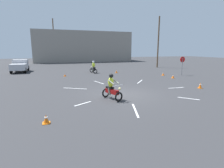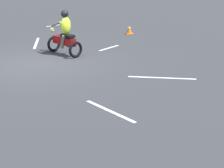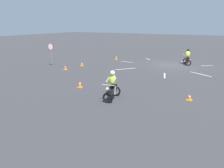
% 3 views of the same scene
% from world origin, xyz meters
% --- Properties ---
extents(ground_plane, '(120.00, 120.00, 0.00)m').
position_xyz_m(ground_plane, '(0.00, 0.00, 0.00)').
color(ground_plane, '#333335').
extents(motorcycle_rider_foreground, '(1.07, 1.55, 1.66)m').
position_xyz_m(motorcycle_rider_foreground, '(-1.23, -0.90, 0.73)').
color(motorcycle_rider_foreground, black).
rests_on(motorcycle_rider_foreground, ground).
extents(motorcycle_rider_background, '(0.83, 1.55, 1.66)m').
position_xyz_m(motorcycle_rider_background, '(0.52, 12.15, 0.73)').
color(motorcycle_rider_background, black).
rests_on(motorcycle_rider_background, ground).
extents(pickup_truck, '(1.95, 4.13, 1.73)m').
position_xyz_m(pickup_truck, '(-9.15, 16.45, 0.93)').
color(pickup_truck, black).
rests_on(pickup_truck, ground).
extents(stop_sign, '(0.70, 0.08, 2.30)m').
position_xyz_m(stop_sign, '(10.44, 6.53, 1.63)').
color(stop_sign, slate).
rests_on(stop_sign, ground).
extents(traffic_cone_near_left, '(0.32, 0.32, 0.40)m').
position_xyz_m(traffic_cone_near_left, '(-5.09, -3.56, 0.19)').
color(traffic_cone_near_left, orange).
rests_on(traffic_cone_near_left, ground).
extents(traffic_cone_near_right, '(0.32, 0.32, 0.46)m').
position_xyz_m(traffic_cone_near_right, '(6.70, -0.16, 0.22)').
color(traffic_cone_near_right, orange).
rests_on(traffic_cone_near_right, ground).
extents(traffic_cone_mid_center, '(0.32, 0.32, 0.39)m').
position_xyz_m(traffic_cone_mid_center, '(8.20, 7.15, 0.19)').
color(traffic_cone_mid_center, orange).
rests_on(traffic_cone_mid_center, ground).
extents(traffic_cone_mid_left, '(0.32, 0.32, 0.39)m').
position_xyz_m(traffic_cone_mid_left, '(7.95, 4.92, 0.19)').
color(traffic_cone_mid_left, orange).
rests_on(traffic_cone_mid_left, ground).
extents(traffic_cone_far_right, '(0.32, 0.32, 0.33)m').
position_xyz_m(traffic_cone_far_right, '(-3.40, 10.23, 0.16)').
color(traffic_cone_far_right, orange).
rests_on(traffic_cone_far_right, ground).
extents(traffic_cone_far_center, '(0.32, 0.32, 0.42)m').
position_xyz_m(traffic_cone_far_center, '(3.51, 11.18, 0.20)').
color(traffic_cone_far_center, orange).
rests_on(traffic_cone_far_center, ground).
extents(lane_stripe_e, '(1.46, 0.18, 0.01)m').
position_xyz_m(lane_stripe_e, '(4.98, 0.61, 0.00)').
color(lane_stripe_e, silver).
rests_on(lane_stripe_e, ground).
extents(lane_stripe_ne, '(1.44, 1.67, 0.01)m').
position_xyz_m(lane_stripe_ne, '(3.44, 4.18, 0.00)').
color(lane_stripe_ne, silver).
rests_on(lane_stripe_ne, ground).
extents(lane_stripe_n, '(0.61, 1.82, 0.01)m').
position_xyz_m(lane_stripe_n, '(-0.55, 5.04, 0.00)').
color(lane_stripe_n, silver).
rests_on(lane_stripe_n, ground).
extents(lane_stripe_nw, '(1.84, 1.15, 0.01)m').
position_xyz_m(lane_stripe_nw, '(-3.10, 3.08, 0.00)').
color(lane_stripe_nw, silver).
rests_on(lane_stripe_nw, ground).
extents(lane_stripe_sw, '(1.10, 0.68, 0.01)m').
position_xyz_m(lane_stripe_sw, '(-3.15, -1.27, 0.00)').
color(lane_stripe_sw, silver).
rests_on(lane_stripe_sw, ground).
extents(lane_stripe_s, '(0.74, 2.01, 0.01)m').
position_xyz_m(lane_stripe_s, '(-0.71, -3.27, 0.00)').
color(lane_stripe_s, silver).
rests_on(lane_stripe_s, ground).
extents(lane_stripe_se, '(0.96, 1.04, 0.01)m').
position_xyz_m(lane_stripe_se, '(3.56, -2.35, 0.00)').
color(lane_stripe_se, silver).
rests_on(lane_stripe_se, ground).
extents(utility_pole_near, '(0.24, 0.24, 8.79)m').
position_xyz_m(utility_pole_near, '(13.12, 16.12, 4.40)').
color(utility_pole_near, brown).
rests_on(utility_pole_near, ground).
extents(utility_pole_far, '(0.24, 0.24, 10.14)m').
position_xyz_m(utility_pole_far, '(-4.15, 32.81, 5.07)').
color(utility_pole_far, brown).
rests_on(utility_pole_far, ground).
extents(building_backdrop, '(24.59, 9.26, 7.73)m').
position_xyz_m(building_backdrop, '(3.27, 37.16, 3.87)').
color(building_backdrop, gray).
rests_on(building_backdrop, ground).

